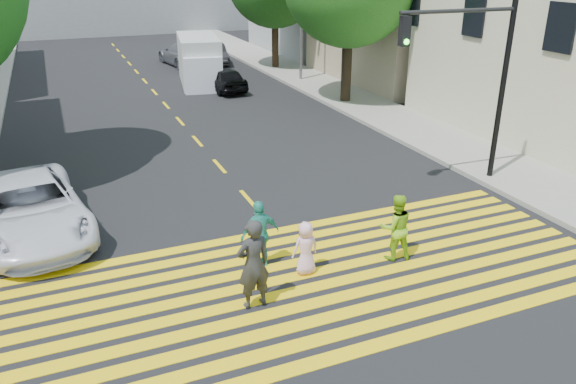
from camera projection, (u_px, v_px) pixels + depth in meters
ground at (346, 310)px, 11.24m from camera, size 120.00×120.00×0.00m
sidewalk_right at (355, 101)px, 26.97m from camera, size 3.00×60.00×0.15m
crosswalk at (318, 279)px, 12.32m from camera, size 13.40×5.30×0.01m
lane_line at (149, 86)px, 30.36m from camera, size 0.12×34.40×0.01m
pedestrian_man at (253, 264)px, 11.02m from camera, size 0.76×0.55×1.92m
pedestrian_woman at (396, 227)px, 12.87m from camera, size 0.89×0.76×1.60m
pedestrian_child at (306, 248)px, 12.32m from camera, size 0.63×0.43×1.24m
pedestrian_extra at (260, 234)px, 12.53m from camera, size 0.99×0.52×1.61m
white_sedan at (32, 208)px, 14.02m from camera, size 3.12×5.50×1.45m
dark_car_near at (224, 79)px, 29.10m from camera, size 1.73×3.77×1.25m
silver_car at (183, 54)px, 35.92m from camera, size 2.71×5.18×1.43m
dark_car_parked at (215, 54)px, 36.44m from camera, size 1.70×3.88×1.24m
white_van at (199, 62)px, 30.44m from camera, size 2.85×5.62×2.53m
traffic_signal at (477, 68)px, 16.03m from camera, size 3.78×0.34×5.54m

